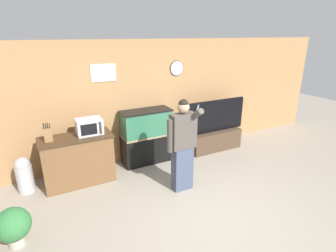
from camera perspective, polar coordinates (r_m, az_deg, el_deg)
The scene contains 10 objects.
ground_plane at distance 4.47m, azimuth 10.50°, elevation -18.08°, with size 18.00×18.00×0.00m, color gray.
wall_back_paneled at distance 5.87m, azimuth -3.68°, elevation 5.67°, with size 10.00×0.08×2.60m.
counter_island at distance 5.22m, azimuth -18.90°, elevation -6.96°, with size 1.28×0.57×0.94m.
microwave at distance 5.04m, azimuth -16.79°, elevation -0.06°, with size 0.46×0.35×0.29m.
knife_block at distance 4.94m, azimuth -24.70°, elevation -1.69°, with size 0.13×0.11×0.34m.
aquarium_on_stand at distance 5.71m, azimuth -4.66°, elevation -2.28°, with size 1.08×0.46×1.18m.
tv_on_stand at distance 6.47m, azimuth 10.19°, elevation -1.97°, with size 1.58×0.40×1.24m.
person_standing at distance 4.58m, azimuth 3.14°, elevation -4.03°, with size 0.53×0.40×1.69m.
potted_plant at distance 4.22m, azimuth -30.66°, elevation -18.13°, with size 0.45×0.45×0.56m.
trash_bin at distance 5.37m, azimuth -28.81°, elevation -9.22°, with size 0.28×0.28×0.67m.
Camera 1 is at (-2.29, -2.73, 2.71)m, focal length 28.00 mm.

